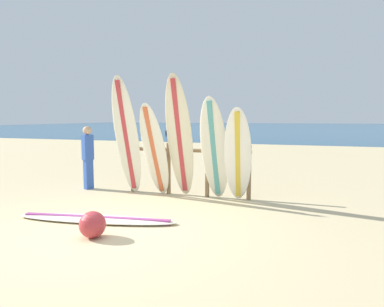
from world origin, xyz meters
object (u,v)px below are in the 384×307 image
surfboard_leaning_center_left (180,137)px  beach_ball (93,225)px  surfboard_lying_on_sand (96,219)px  surfboard_leaning_center_right (238,156)px  surfboard_leaning_center (214,149)px  surfboard_leaning_left (154,150)px  surfboard_rack (188,163)px  surfboard_leaning_far_left (127,137)px  beachgoer_standing (88,155)px  small_boat_offshore (176,131)px

surfboard_leaning_center_left → beach_ball: bearing=-96.7°
surfboard_lying_on_sand → surfboard_leaning_center_right: bearing=44.1°
surfboard_leaning_center_left → surfboard_leaning_center_right: size_ratio=1.35×
surfboard_leaning_center → surfboard_leaning_center_right: 0.53m
surfboard_leaning_left → surfboard_leaning_center_left: size_ratio=0.78×
surfboard_leaning_left → surfboard_rack: bearing=30.9°
surfboard_leaning_far_left → beachgoer_standing: 1.34m
surfboard_leaning_center → beach_ball: size_ratio=5.58×
surfboard_leaning_left → surfboard_leaning_center_left: surfboard_leaning_center_left is taller
surfboard_leaning_center_left → small_boat_offshore: bearing=111.5°
surfboard_lying_on_sand → beach_ball: beach_ball is taller
surfboard_leaning_far_left → surfboard_lying_on_sand: 2.30m
surfboard_leaning_left → beach_ball: bearing=-84.5°
beach_ball → surfboard_leaning_center: bearing=69.2°
surfboard_rack → beach_ball: 3.08m
surfboard_leaning_left → surfboard_leaning_center_right: 1.80m
surfboard_leaning_left → surfboard_leaning_center_right: (1.80, -0.03, -0.05)m
surfboard_rack → surfboard_leaning_center: 0.82m
surfboard_leaning_far_left → surfboard_leaning_center: 1.93m
surfboard_leaning_center_right → beach_ball: surfboard_leaning_center_right is taller
surfboard_leaning_far_left → surfboard_leaning_center: size_ratio=1.21×
surfboard_leaning_left → surfboard_leaning_center: (1.29, 0.07, 0.06)m
surfboard_leaning_left → beachgoer_standing: 1.87m
surfboard_leaning_left → small_boat_offshore: surfboard_leaning_left is taller
surfboard_leaning_far_left → surfboard_lying_on_sand: surfboard_leaning_far_left is taller
surfboard_rack → beach_ball: (-0.36, -3.02, -0.52)m
surfboard_leaning_far_left → surfboard_rack: bearing=19.0°
surfboard_leaning_far_left → small_boat_offshore: (-9.35, 26.85, -1.03)m
surfboard_leaning_center_left → beachgoer_standing: size_ratio=1.72×
beach_ball → surfboard_leaning_center_left: bearing=83.3°
surfboard_leaning_far_left → beachgoer_standing: (-1.22, 0.32, -0.46)m
beachgoer_standing → small_boat_offshore: 27.76m
surfboard_leaning_center → small_boat_offshore: (-11.26, 26.72, -0.80)m
surfboard_leaning_center_left → surfboard_rack: bearing=82.3°
surfboard_rack → beachgoer_standing: (-2.46, -0.11, 0.12)m
surfboard_leaning_center_right → beach_ball: 3.14m
surfboard_leaning_left → small_boat_offshore: 28.60m
surfboard_leaning_far_left → surfboard_leaning_center: (1.91, 0.13, -0.23)m
surfboard_leaning_left → beach_ball: 2.78m
surfboard_rack → surfboard_leaning_left: 0.78m
surfboard_leaning_far_left → surfboard_lying_on_sand: bearing=-76.5°
surfboard_leaning_far_left → surfboard_leaning_left: surfboard_leaning_far_left is taller
surfboard_leaning_center_right → beachgoer_standing: surfboard_leaning_center_right is taller
surfboard_lying_on_sand → small_boat_offshore: (-9.80, 28.73, 0.22)m
surfboard_lying_on_sand → beachgoer_standing: bearing=127.3°
surfboard_rack → beachgoer_standing: beachgoer_standing is taller
surfboard_lying_on_sand → beach_ball: 0.85m
surfboard_leaning_center → surfboard_leaning_center_left: bearing=-175.5°
surfboard_leaning_center_right → small_boat_offshore: (-11.77, 26.82, -0.69)m
small_boat_offshore → beach_ball: small_boat_offshore is taller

